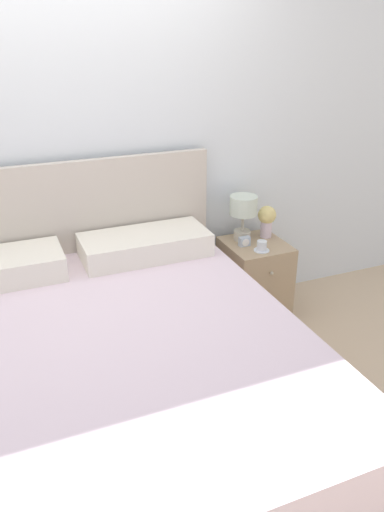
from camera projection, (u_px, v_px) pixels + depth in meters
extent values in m
plane|color=#CCB28E|center=(76.00, 333.00, 3.40)|extent=(12.00, 12.00, 0.00)
cube|color=white|center=(52.00, 140.00, 2.91)|extent=(8.00, 0.06, 2.60)
cube|color=tan|center=(113.00, 415.00, 2.44)|extent=(1.85, 2.12, 0.35)
cube|color=white|center=(108.00, 364.00, 2.31)|extent=(1.81, 2.08, 0.26)
cube|color=beige|center=(67.00, 256.00, 3.13)|extent=(1.88, 0.05, 1.19)
cube|color=white|center=(145.00, 245.00, 3.06)|extent=(0.78, 0.36, 0.14)
cube|color=tan|center=(254.00, 279.00, 3.52)|extent=(0.40, 0.43, 0.56)
sphere|color=#B2AD93|center=(272.00, 273.00, 3.26)|extent=(0.02, 0.02, 0.02)
cylinder|color=beige|center=(242.00, 235.00, 3.45)|extent=(0.12, 0.12, 0.07)
cylinder|color=#B7B29E|center=(243.00, 222.00, 3.41)|extent=(0.02, 0.02, 0.12)
cylinder|color=silver|center=(243.00, 205.00, 3.36)|extent=(0.19, 0.19, 0.13)
cylinder|color=silver|center=(266.00, 229.00, 3.49)|extent=(0.08, 0.08, 0.11)
sphere|color=#E5D17F|center=(267.00, 215.00, 3.44)|extent=(0.13, 0.13, 0.13)
sphere|color=#609356|center=(271.00, 219.00, 3.47)|extent=(0.06, 0.06, 0.06)
cylinder|color=white|center=(261.00, 250.00, 3.29)|extent=(0.10, 0.10, 0.01)
cylinder|color=white|center=(262.00, 245.00, 3.27)|extent=(0.07, 0.07, 0.06)
cube|color=silver|center=(244.00, 241.00, 3.35)|extent=(0.08, 0.04, 0.06)
cylinder|color=white|center=(246.00, 243.00, 3.33)|extent=(0.05, 0.00, 0.05)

